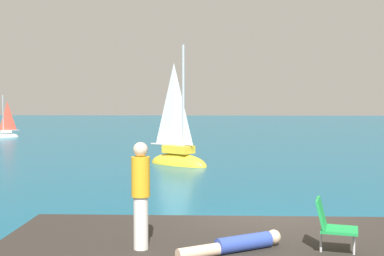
# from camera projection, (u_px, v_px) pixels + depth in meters

# --- Properties ---
(ground_plane) EXTENTS (160.00, 160.00, 0.00)m
(ground_plane) POSITION_uv_depth(u_px,v_px,m) (266.00, 241.00, 10.39)
(ground_plane) COLOR #0F5675
(boulder_seaward) EXTENTS (0.97, 0.86, 0.58)m
(boulder_seaward) POSITION_uv_depth(u_px,v_px,m) (112.00, 247.00, 9.97)
(boulder_seaward) COLOR #2C2726
(boulder_seaward) RESTS_ON ground
(boulder_inland) EXTENTS (1.86, 1.72, 1.13)m
(boulder_inland) POSITION_uv_depth(u_px,v_px,m) (153.00, 243.00, 10.25)
(boulder_inland) COLOR #2E2B23
(boulder_inland) RESTS_ON ground
(sailboat_near) EXTENTS (3.03, 2.58, 5.70)m
(sailboat_near) POSITION_uv_depth(u_px,v_px,m) (178.00, 158.00, 22.44)
(sailboat_near) COLOR yellow
(sailboat_near) RESTS_ON ground
(sailboat_far) EXTENTS (1.90, 1.43, 3.48)m
(sailboat_far) POSITION_uv_depth(u_px,v_px,m) (6.00, 135.00, 38.72)
(sailboat_far) COLOR white
(sailboat_far) RESTS_ON ground
(person_sunbather) EXTENTS (1.58, 1.01, 0.25)m
(person_sunbather) POSITION_uv_depth(u_px,v_px,m) (236.00, 244.00, 7.62)
(person_sunbather) COLOR #334CB2
(person_sunbather) RESTS_ON shore_ledge
(person_standing) EXTENTS (0.28, 0.28, 1.62)m
(person_standing) POSITION_uv_depth(u_px,v_px,m) (141.00, 192.00, 7.72)
(person_standing) COLOR white
(person_standing) RESTS_ON shore_ledge
(beach_chair) EXTENTS (0.70, 0.62, 0.80)m
(beach_chair) POSITION_uv_depth(u_px,v_px,m) (331.00, 223.00, 7.56)
(beach_chair) COLOR green
(beach_chair) RESTS_ON shore_ledge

